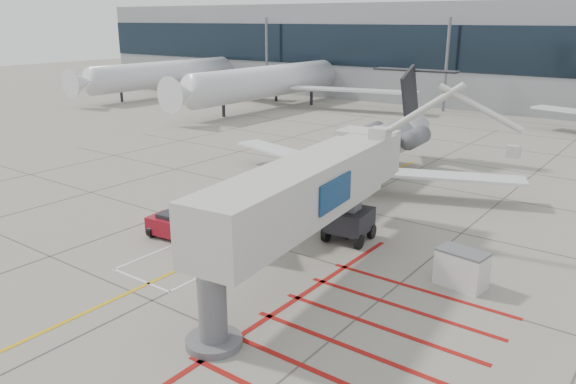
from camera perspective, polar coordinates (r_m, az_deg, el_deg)
The scene contains 10 objects.
ground_plane at distance 28.13m, azimuth -7.39°, elevation -7.79°, with size 260.00×260.00×0.00m, color gray.
regional_jet at distance 36.95m, azimuth 4.12°, elevation 4.86°, with size 23.87×30.09×7.89m, color white, non-canonical shape.
jet_bridge at distance 25.41m, azimuth 0.96°, elevation -1.36°, with size 8.83×18.65×7.46m, color beige, non-canonical shape.
pushback_tug at distance 32.26m, azimuth -11.75°, elevation -3.25°, with size 2.54×1.59×1.48m, color maroon, non-canonical shape.
baggage_cart at distance 32.05m, azimuth 5.09°, elevation -3.36°, with size 1.89×1.19×1.19m, color #58585D, non-canonical shape.
ground_power_unit at distance 27.14m, azimuth 17.22°, elevation -7.43°, with size 2.19×1.28×1.73m, color silver, non-canonical shape.
cone_nose at distance 36.37m, azimuth -7.35°, elevation -1.44°, with size 0.40×0.40×0.55m, color #E65D0C.
cone_side at distance 33.60m, azimuth 1.75°, elevation -2.97°, with size 0.33×0.33×0.46m, color #EB470C.
bg_aircraft_a at distance 94.74m, azimuth -10.91°, elevation 13.40°, with size 36.00×40.00×12.00m, color silver, non-canonical shape.
bg_aircraft_b at distance 80.50m, azimuth -0.36°, elevation 13.33°, with size 38.12×42.36×12.71m, color silver, non-canonical shape.
Camera 1 is at (17.96, -18.13, 11.83)m, focal length 35.00 mm.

